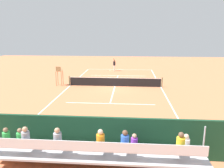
% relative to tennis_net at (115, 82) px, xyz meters
% --- Properties ---
extents(ground_plane, '(60.00, 60.00, 0.00)m').
position_rel_tennis_net_xyz_m(ground_plane, '(0.00, 0.00, -0.50)').
color(ground_plane, '#CC7047').
extents(court_line_markings, '(10.10, 22.20, 0.01)m').
position_rel_tennis_net_xyz_m(court_line_markings, '(0.00, -0.04, -0.50)').
color(court_line_markings, white).
rests_on(court_line_markings, ground).
extents(tennis_net, '(10.30, 0.10, 1.07)m').
position_rel_tennis_net_xyz_m(tennis_net, '(0.00, 0.00, 0.00)').
color(tennis_net, black).
rests_on(tennis_net, ground).
extents(backdrop_wall, '(18.00, 0.16, 2.00)m').
position_rel_tennis_net_xyz_m(backdrop_wall, '(0.00, 14.00, 0.50)').
color(backdrop_wall, '#194228').
rests_on(backdrop_wall, ground).
extents(bleacher_stand, '(9.06, 2.40, 2.48)m').
position_rel_tennis_net_xyz_m(bleacher_stand, '(-0.02, 15.42, 0.49)').
color(bleacher_stand, '#B2B2B7').
rests_on(bleacher_stand, ground).
extents(umpire_chair, '(0.67, 0.67, 2.14)m').
position_rel_tennis_net_xyz_m(umpire_chair, '(6.20, 0.06, 0.81)').
color(umpire_chair, '#A88456').
rests_on(umpire_chair, ground).
extents(courtside_bench, '(1.80, 0.40, 0.93)m').
position_rel_tennis_net_xyz_m(courtside_bench, '(-2.09, 13.27, 0.06)').
color(courtside_bench, '#33383D').
rests_on(courtside_bench, ground).
extents(equipment_bag, '(0.90, 0.36, 0.36)m').
position_rel_tennis_net_xyz_m(equipment_bag, '(-0.69, 13.40, -0.32)').
color(equipment_bag, '#334C8C').
rests_on(equipment_bag, ground).
extents(tennis_player, '(0.37, 0.53, 1.93)m').
position_rel_tennis_net_xyz_m(tennis_player, '(0.75, -9.71, 0.51)').
color(tennis_player, white).
rests_on(tennis_player, ground).
extents(tennis_racket, '(0.57, 0.42, 0.03)m').
position_rel_tennis_net_xyz_m(tennis_racket, '(1.45, -9.75, -0.49)').
color(tennis_racket, black).
rests_on(tennis_racket, ground).
extents(tennis_ball_near, '(0.07, 0.07, 0.07)m').
position_rel_tennis_net_xyz_m(tennis_ball_near, '(-1.13, -6.54, -0.47)').
color(tennis_ball_near, '#CCDB33').
rests_on(tennis_ball_near, ground).
extents(tennis_ball_far, '(0.07, 0.07, 0.07)m').
position_rel_tennis_net_xyz_m(tennis_ball_far, '(2.12, -5.77, -0.47)').
color(tennis_ball_far, '#CCDB33').
rests_on(tennis_ball_far, ground).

